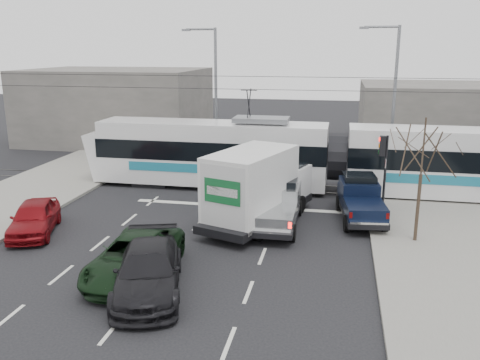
% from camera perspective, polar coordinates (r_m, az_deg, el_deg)
% --- Properties ---
extents(ground, '(120.00, 120.00, 0.00)m').
position_cam_1_polar(ground, '(19.98, -2.35, -8.17)').
color(ground, black).
rests_on(ground, ground).
extents(sidewalk_right, '(6.00, 60.00, 0.15)m').
position_cam_1_polar(sidewalk_right, '(20.02, 23.95, -9.23)').
color(sidewalk_right, gray).
rests_on(sidewalk_right, ground).
extents(rails, '(60.00, 1.60, 0.03)m').
position_cam_1_polar(rails, '(29.27, 2.20, -0.66)').
color(rails, '#33302D').
rests_on(rails, ground).
extents(building_left, '(14.00, 10.00, 6.00)m').
position_cam_1_polar(building_left, '(44.16, -13.61, 8.12)').
color(building_left, slate).
rests_on(building_left, ground).
extents(building_right, '(12.00, 10.00, 5.00)m').
position_cam_1_polar(building_right, '(42.90, 21.49, 6.66)').
color(building_right, slate).
rests_on(building_right, ground).
extents(bare_tree, '(2.40, 2.40, 5.00)m').
position_cam_1_polar(bare_tree, '(21.02, 19.85, 2.94)').
color(bare_tree, '#47382B').
rests_on(bare_tree, ground).
extents(traffic_signal, '(0.44, 0.44, 3.60)m').
position_cam_1_polar(traffic_signal, '(24.98, 15.80, 2.55)').
color(traffic_signal, black).
rests_on(traffic_signal, ground).
extents(street_lamp_near, '(2.38, 0.25, 9.00)m').
position_cam_1_polar(street_lamp_near, '(32.13, 16.63, 9.38)').
color(street_lamp_near, slate).
rests_on(street_lamp_near, ground).
extents(street_lamp_far, '(2.38, 0.25, 9.00)m').
position_cam_1_polar(street_lamp_far, '(35.04, -3.03, 10.36)').
color(street_lamp_far, slate).
rests_on(street_lamp_far, ground).
extents(catenary, '(60.00, 0.20, 7.00)m').
position_cam_1_polar(catenary, '(28.49, 2.28, 6.87)').
color(catenary, black).
rests_on(catenary, ground).
extents(tram, '(26.91, 2.79, 5.49)m').
position_cam_1_polar(tram, '(28.00, 10.78, 2.47)').
color(tram, silver).
rests_on(tram, ground).
extents(silver_pickup, '(1.97, 5.39, 1.95)m').
position_cam_1_polar(silver_pickup, '(22.88, 4.29, -2.60)').
color(silver_pickup, black).
rests_on(silver_pickup, ground).
extents(box_truck, '(4.50, 7.30, 3.45)m').
position_cam_1_polar(box_truck, '(22.63, 1.99, -0.82)').
color(box_truck, black).
rests_on(box_truck, ground).
extents(navy_pickup, '(2.27, 4.85, 1.97)m').
position_cam_1_polar(navy_pickup, '(24.12, 13.34, -2.05)').
color(navy_pickup, black).
rests_on(navy_pickup, ground).
extents(green_car, '(2.47, 5.18, 1.43)m').
position_cam_1_polar(green_car, '(18.20, -11.73, -8.41)').
color(green_car, black).
rests_on(green_car, ground).
extents(red_car, '(3.00, 4.48, 1.42)m').
position_cam_1_polar(red_car, '(23.45, -22.11, -3.92)').
color(red_car, maroon).
rests_on(red_car, ground).
extents(dark_car, '(3.46, 5.51, 1.49)m').
position_cam_1_polar(dark_car, '(16.98, -10.26, -9.97)').
color(dark_car, black).
rests_on(dark_car, ground).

